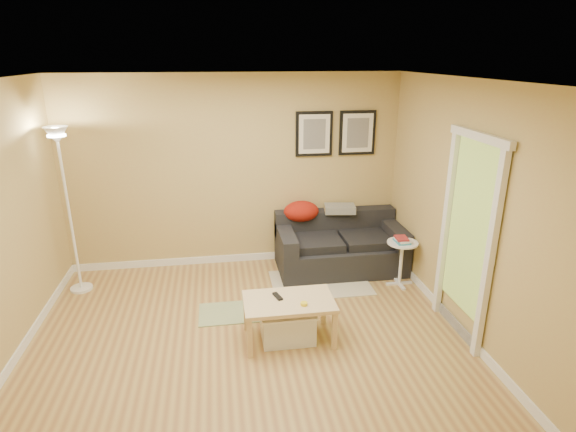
# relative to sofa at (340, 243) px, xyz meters

# --- Properties ---
(floor) EXTENTS (4.50, 4.50, 0.00)m
(floor) POSITION_rel_sofa_xyz_m (-1.38, -1.53, -0.38)
(floor) COLOR tan
(floor) RESTS_ON ground
(ceiling) EXTENTS (4.50, 4.50, 0.00)m
(ceiling) POSITION_rel_sofa_xyz_m (-1.38, -1.53, 2.23)
(ceiling) COLOR white
(ceiling) RESTS_ON wall_back
(wall_back) EXTENTS (4.50, 0.00, 4.50)m
(wall_back) POSITION_rel_sofa_xyz_m (-1.38, 0.47, 0.92)
(wall_back) COLOR tan
(wall_back) RESTS_ON ground
(wall_front) EXTENTS (4.50, 0.00, 4.50)m
(wall_front) POSITION_rel_sofa_xyz_m (-1.38, -3.53, 0.92)
(wall_front) COLOR tan
(wall_front) RESTS_ON ground
(wall_right) EXTENTS (0.00, 4.00, 4.00)m
(wall_right) POSITION_rel_sofa_xyz_m (0.87, -1.53, 0.92)
(wall_right) COLOR tan
(wall_right) RESTS_ON ground
(baseboard_back) EXTENTS (4.50, 0.02, 0.10)m
(baseboard_back) POSITION_rel_sofa_xyz_m (-1.38, 0.46, -0.33)
(baseboard_back) COLOR white
(baseboard_back) RESTS_ON ground
(baseboard_left) EXTENTS (0.02, 4.00, 0.10)m
(baseboard_left) POSITION_rel_sofa_xyz_m (-3.62, -1.53, -0.33)
(baseboard_left) COLOR white
(baseboard_left) RESTS_ON ground
(baseboard_right) EXTENTS (0.02, 4.00, 0.10)m
(baseboard_right) POSITION_rel_sofa_xyz_m (0.86, -1.53, -0.33)
(baseboard_right) COLOR white
(baseboard_right) RESTS_ON ground
(sofa) EXTENTS (1.70, 0.90, 0.75)m
(sofa) POSITION_rel_sofa_xyz_m (0.00, 0.00, 0.00)
(sofa) COLOR black
(sofa) RESTS_ON ground
(red_throw) EXTENTS (0.48, 0.36, 0.28)m
(red_throw) POSITION_rel_sofa_xyz_m (-0.50, 0.28, 0.40)
(red_throw) COLOR #9A230E
(red_throw) RESTS_ON sofa
(plaid_throw) EXTENTS (0.45, 0.32, 0.10)m
(plaid_throw) POSITION_rel_sofa_xyz_m (0.05, 0.28, 0.41)
(plaid_throw) COLOR tan
(plaid_throw) RESTS_ON sofa
(framed_print_left) EXTENTS (0.50, 0.04, 0.60)m
(framed_print_left) POSITION_rel_sofa_xyz_m (-0.30, 0.45, 1.43)
(framed_print_left) COLOR black
(framed_print_left) RESTS_ON wall_back
(framed_print_right) EXTENTS (0.50, 0.04, 0.60)m
(framed_print_right) POSITION_rel_sofa_xyz_m (0.30, 0.45, 1.43)
(framed_print_right) COLOR black
(framed_print_right) RESTS_ON wall_back
(area_rug) EXTENTS (1.25, 0.85, 0.01)m
(area_rug) POSITION_rel_sofa_xyz_m (-0.36, -0.39, -0.37)
(area_rug) COLOR beige
(area_rug) RESTS_ON ground
(green_runner) EXTENTS (0.70, 0.50, 0.01)m
(green_runner) POSITION_rel_sofa_xyz_m (-1.55, -0.95, -0.37)
(green_runner) COLOR #668C4C
(green_runner) RESTS_ON ground
(coffee_table) EXTENTS (0.94, 0.60, 0.46)m
(coffee_table) POSITION_rel_sofa_xyz_m (-0.96, -1.56, -0.15)
(coffee_table) COLOR beige
(coffee_table) RESTS_ON ground
(remote_control) EXTENTS (0.10, 0.17, 0.02)m
(remote_control) POSITION_rel_sofa_xyz_m (-1.06, -1.48, 0.09)
(remote_control) COLOR black
(remote_control) RESTS_ON coffee_table
(tape_roll) EXTENTS (0.07, 0.07, 0.03)m
(tape_roll) POSITION_rel_sofa_xyz_m (-0.83, -1.68, 0.10)
(tape_roll) COLOR yellow
(tape_roll) RESTS_ON coffee_table
(storage_bin) EXTENTS (0.56, 0.41, 0.34)m
(storage_bin) POSITION_rel_sofa_xyz_m (-0.97, -1.55, -0.20)
(storage_bin) COLOR white
(storage_bin) RESTS_ON ground
(side_table) EXTENTS (0.39, 0.39, 0.59)m
(side_table) POSITION_rel_sofa_xyz_m (0.64, -0.58, -0.08)
(side_table) COLOR white
(side_table) RESTS_ON ground
(book_stack) EXTENTS (0.23, 0.26, 0.07)m
(book_stack) POSITION_rel_sofa_xyz_m (0.63, -0.58, 0.25)
(book_stack) COLOR teal
(book_stack) RESTS_ON side_table
(floor_lamp) EXTENTS (0.27, 0.27, 2.06)m
(floor_lamp) POSITION_rel_sofa_xyz_m (-3.38, -0.09, 0.60)
(floor_lamp) COLOR white
(floor_lamp) RESTS_ON ground
(doorway) EXTENTS (0.12, 1.01, 2.13)m
(doorway) POSITION_rel_sofa_xyz_m (0.82, -1.68, 0.65)
(doorway) COLOR white
(doorway) RESTS_ON ground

